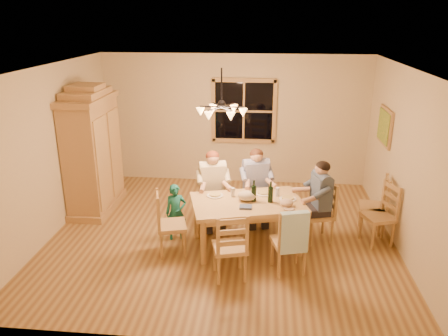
# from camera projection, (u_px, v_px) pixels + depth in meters

# --- Properties ---
(floor) EXTENTS (5.50, 5.50, 0.00)m
(floor) POSITION_uv_depth(u_px,v_px,m) (222.00, 234.00, 7.20)
(floor) COLOR brown
(floor) RESTS_ON ground
(ceiling) EXTENTS (5.50, 5.00, 0.02)m
(ceiling) POSITION_uv_depth(u_px,v_px,m) (222.00, 68.00, 6.30)
(ceiling) COLOR white
(ceiling) RESTS_ON wall_back
(wall_back) EXTENTS (5.50, 0.02, 2.70)m
(wall_back) POSITION_uv_depth(u_px,v_px,m) (234.00, 120.00, 9.09)
(wall_back) COLOR beige
(wall_back) RESTS_ON floor
(wall_left) EXTENTS (0.02, 5.00, 2.70)m
(wall_left) POSITION_uv_depth(u_px,v_px,m) (52.00, 151.00, 7.00)
(wall_left) COLOR beige
(wall_left) RESTS_ON floor
(wall_right) EXTENTS (0.02, 5.00, 2.70)m
(wall_right) POSITION_uv_depth(u_px,v_px,m) (405.00, 162.00, 6.49)
(wall_right) COLOR beige
(wall_right) RESTS_ON floor
(window) EXTENTS (1.30, 0.06, 1.30)m
(window) POSITION_uv_depth(u_px,v_px,m) (244.00, 111.00, 8.98)
(window) COLOR black
(window) RESTS_ON wall_back
(painting) EXTENTS (0.06, 0.78, 0.64)m
(painting) POSITION_uv_depth(u_px,v_px,m) (385.00, 126.00, 7.54)
(painting) COLOR #A47C47
(painting) RESTS_ON wall_right
(chandelier) EXTENTS (0.77, 0.68, 0.71)m
(chandelier) POSITION_uv_depth(u_px,v_px,m) (222.00, 110.00, 6.50)
(chandelier) COLOR black
(chandelier) RESTS_ON ceiling
(armoire) EXTENTS (0.66, 1.40, 2.30)m
(armoire) POSITION_uv_depth(u_px,v_px,m) (93.00, 154.00, 7.86)
(armoire) COLOR #A47C47
(armoire) RESTS_ON floor
(dining_table) EXTENTS (1.87, 1.42, 0.76)m
(dining_table) POSITION_uv_depth(u_px,v_px,m) (247.00, 208.00, 6.63)
(dining_table) COLOR tan
(dining_table) RESTS_ON floor
(chair_far_left) EXTENTS (0.54, 0.52, 0.99)m
(chair_far_left) POSITION_uv_depth(u_px,v_px,m) (213.00, 209.00, 7.41)
(chair_far_left) COLOR #AF864D
(chair_far_left) RESTS_ON floor
(chair_far_right) EXTENTS (0.54, 0.52, 0.99)m
(chair_far_right) POSITION_uv_depth(u_px,v_px,m) (255.00, 206.00, 7.52)
(chair_far_right) COLOR #AF864D
(chair_far_right) RESTS_ON floor
(chair_near_left) EXTENTS (0.54, 0.52, 0.99)m
(chair_near_left) POSITION_uv_depth(u_px,v_px,m) (230.00, 257.00, 5.95)
(chair_near_left) COLOR #AF864D
(chair_near_left) RESTS_ON floor
(chair_near_right) EXTENTS (0.54, 0.52, 0.99)m
(chair_near_right) POSITION_uv_depth(u_px,v_px,m) (288.00, 252.00, 6.08)
(chair_near_right) COLOR #AF864D
(chair_near_right) RESTS_ON floor
(chair_end_left) EXTENTS (0.52, 0.54, 0.99)m
(chair_end_left) POSITION_uv_depth(u_px,v_px,m) (172.00, 234.00, 6.56)
(chair_end_left) COLOR #AF864D
(chair_end_left) RESTS_ON floor
(chair_end_right) EXTENTS (0.52, 0.54, 0.99)m
(chair_end_right) POSITION_uv_depth(u_px,v_px,m) (318.00, 223.00, 6.93)
(chair_end_right) COLOR #AF864D
(chair_end_right) RESTS_ON floor
(adult_woman) EXTENTS (0.48, 0.51, 0.87)m
(adult_woman) POSITION_uv_depth(u_px,v_px,m) (213.00, 180.00, 7.23)
(adult_woman) COLOR beige
(adult_woman) RESTS_ON floor
(adult_plaid_man) EXTENTS (0.48, 0.51, 0.87)m
(adult_plaid_man) POSITION_uv_depth(u_px,v_px,m) (256.00, 177.00, 7.34)
(adult_plaid_man) COLOR #344691
(adult_plaid_man) RESTS_ON floor
(adult_slate_man) EXTENTS (0.51, 0.48, 0.87)m
(adult_slate_man) POSITION_uv_depth(u_px,v_px,m) (320.00, 191.00, 6.75)
(adult_slate_man) COLOR #42526B
(adult_slate_man) RESTS_ON floor
(towel) EXTENTS (0.39, 0.20, 0.58)m
(towel) POSITION_uv_depth(u_px,v_px,m) (294.00, 233.00, 5.77)
(towel) COLOR #B7E7F8
(towel) RESTS_ON chair_near_right
(wine_bottle_a) EXTENTS (0.08, 0.08, 0.33)m
(wine_bottle_a) POSITION_uv_depth(u_px,v_px,m) (254.00, 191.00, 6.56)
(wine_bottle_a) COLOR black
(wine_bottle_a) RESTS_ON dining_table
(wine_bottle_b) EXTENTS (0.08, 0.08, 0.33)m
(wine_bottle_b) POSITION_uv_depth(u_px,v_px,m) (271.00, 192.00, 6.51)
(wine_bottle_b) COLOR black
(wine_bottle_b) RESTS_ON dining_table
(plate_woman) EXTENTS (0.26, 0.26, 0.02)m
(plate_woman) POSITION_uv_depth(u_px,v_px,m) (215.00, 196.00, 6.78)
(plate_woman) COLOR white
(plate_woman) RESTS_ON dining_table
(plate_plaid) EXTENTS (0.26, 0.26, 0.02)m
(plate_plaid) POSITION_uv_depth(u_px,v_px,m) (263.00, 193.00, 6.86)
(plate_plaid) COLOR white
(plate_plaid) RESTS_ON dining_table
(plate_slate) EXTENTS (0.26, 0.26, 0.02)m
(plate_slate) POSITION_uv_depth(u_px,v_px,m) (288.00, 199.00, 6.65)
(plate_slate) COLOR white
(plate_slate) RESTS_ON dining_table
(wine_glass_a) EXTENTS (0.06, 0.06, 0.14)m
(wine_glass_a) POSITION_uv_depth(u_px,v_px,m) (233.00, 192.00, 6.75)
(wine_glass_a) COLOR silver
(wine_glass_a) RESTS_ON dining_table
(wine_glass_b) EXTENTS (0.06, 0.06, 0.14)m
(wine_glass_b) POSITION_uv_depth(u_px,v_px,m) (277.00, 192.00, 6.76)
(wine_glass_b) COLOR silver
(wine_glass_b) RESTS_ON dining_table
(cap) EXTENTS (0.20, 0.20, 0.11)m
(cap) POSITION_uv_depth(u_px,v_px,m) (287.00, 203.00, 6.40)
(cap) COLOR tan
(cap) RESTS_ON dining_table
(napkin) EXTENTS (0.21, 0.18, 0.03)m
(napkin) POSITION_uv_depth(u_px,v_px,m) (246.00, 207.00, 6.36)
(napkin) COLOR #44527C
(napkin) RESTS_ON dining_table
(cloth_bundle) EXTENTS (0.28, 0.22, 0.15)m
(cloth_bundle) POSITION_uv_depth(u_px,v_px,m) (247.00, 196.00, 6.60)
(cloth_bundle) COLOR tan
(cloth_bundle) RESTS_ON dining_table
(child) EXTENTS (0.39, 0.31, 0.92)m
(child) POSITION_uv_depth(u_px,v_px,m) (176.00, 212.00, 6.93)
(child) COLOR #19736C
(child) RESTS_ON floor
(chair_spare_front) EXTENTS (0.54, 0.56, 0.99)m
(chair_spare_front) POSITION_uv_depth(u_px,v_px,m) (377.00, 225.00, 6.84)
(chair_spare_front) COLOR #AF864D
(chair_spare_front) RESTS_ON floor
(chair_spare_back) EXTENTS (0.47, 0.49, 0.99)m
(chair_spare_back) POSITION_uv_depth(u_px,v_px,m) (372.00, 215.00, 7.19)
(chair_spare_back) COLOR #AF864D
(chair_spare_back) RESTS_ON floor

